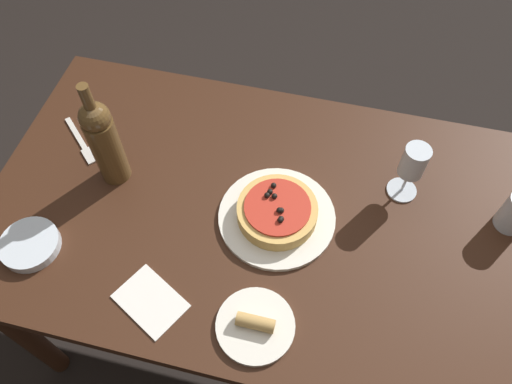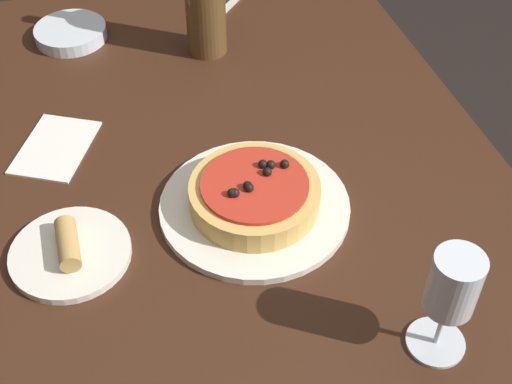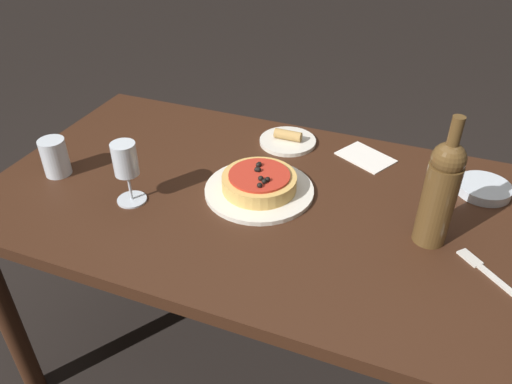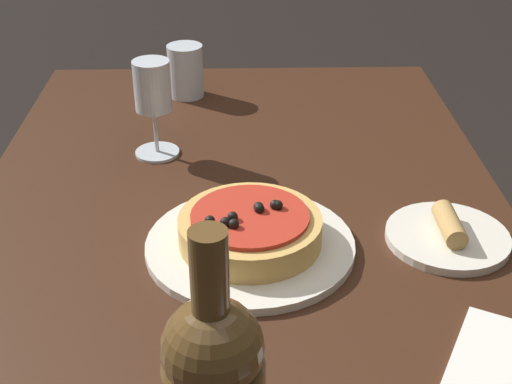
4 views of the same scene
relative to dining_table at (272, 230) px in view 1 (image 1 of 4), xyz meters
name	(u,v)px [view 1 (image 1 of 4)]	position (x,y,z in m)	size (l,w,h in m)	color
ground_plane	(267,313)	(0.00, 0.00, -0.63)	(14.00, 14.00, 0.00)	black
dining_table	(272,230)	(0.00, 0.00, 0.00)	(1.43, 0.81, 0.71)	#381E11
dinner_plate	(277,217)	(0.01, -0.01, 0.09)	(0.29, 0.29, 0.01)	silver
pizza	(277,211)	(0.01, -0.01, 0.12)	(0.19, 0.19, 0.06)	tan
wine_glass	(413,164)	(0.30, 0.14, 0.20)	(0.08, 0.08, 0.17)	silver
wine_bottle	(104,140)	(-0.42, 0.02, 0.22)	(0.07, 0.07, 0.31)	brown
side_bowl	(30,244)	(-0.53, -0.23, 0.10)	(0.14, 0.14, 0.02)	silver
fork	(82,143)	(-0.55, 0.09, 0.09)	(0.15, 0.14, 0.00)	beige
side_plate	(255,325)	(0.03, -0.29, 0.10)	(0.17, 0.17, 0.04)	silver
paper_napkin	(151,301)	(-0.21, -0.29, 0.09)	(0.18, 0.16, 0.00)	silver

